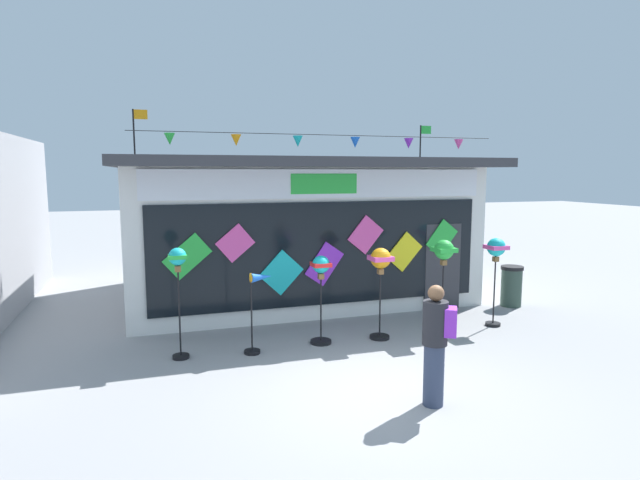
{
  "coord_description": "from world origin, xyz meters",
  "views": [
    {
      "loc": [
        -3.19,
        -6.66,
        3.18
      ],
      "look_at": [
        -0.04,
        3.03,
        1.85
      ],
      "focal_mm": 29.41,
      "sensor_mm": 36.0,
      "label": 1
    }
  ],
  "objects_px": {
    "wind_spinner_right": "(444,260)",
    "trash_bin": "(511,286)",
    "wind_spinner_far_left": "(178,272)",
    "person_near_camera": "(436,342)",
    "wind_spinner_left": "(258,301)",
    "wind_spinner_center_left": "(321,279)",
    "kite_shop_building": "(291,227)",
    "wind_spinner_center_right": "(381,267)",
    "wind_spinner_far_right": "(496,254)"
  },
  "relations": [
    {
      "from": "wind_spinner_far_left",
      "to": "person_near_camera",
      "type": "xyz_separation_m",
      "value": [
        3.21,
        -2.95,
        -0.63
      ]
    },
    {
      "from": "wind_spinner_far_left",
      "to": "wind_spinner_far_right",
      "type": "height_order",
      "value": "wind_spinner_far_left"
    },
    {
      "from": "wind_spinner_center_right",
      "to": "wind_spinner_far_right",
      "type": "relative_size",
      "value": 0.96
    },
    {
      "from": "wind_spinner_left",
      "to": "wind_spinner_center_right",
      "type": "xyz_separation_m",
      "value": [
        2.37,
        0.07,
        0.46
      ]
    },
    {
      "from": "wind_spinner_center_left",
      "to": "wind_spinner_left",
      "type": "bearing_deg",
      "value": -172.74
    },
    {
      "from": "wind_spinner_right",
      "to": "trash_bin",
      "type": "relative_size",
      "value": 1.95
    },
    {
      "from": "wind_spinner_center_right",
      "to": "wind_spinner_right",
      "type": "bearing_deg",
      "value": -5.81
    },
    {
      "from": "wind_spinner_far_left",
      "to": "wind_spinner_left",
      "type": "height_order",
      "value": "wind_spinner_far_left"
    },
    {
      "from": "kite_shop_building",
      "to": "wind_spinner_far_left",
      "type": "xyz_separation_m",
      "value": [
        -3.07,
        -4.18,
        -0.25
      ]
    },
    {
      "from": "kite_shop_building",
      "to": "wind_spinner_right",
      "type": "distance_m",
      "value": 4.78
    },
    {
      "from": "wind_spinner_far_left",
      "to": "wind_spinner_center_right",
      "type": "bearing_deg",
      "value": -1.06
    },
    {
      "from": "wind_spinner_center_right",
      "to": "wind_spinner_right",
      "type": "distance_m",
      "value": 1.29
    },
    {
      "from": "wind_spinner_far_left",
      "to": "wind_spinner_center_left",
      "type": "xyz_separation_m",
      "value": [
        2.54,
        0.01,
        -0.3
      ]
    },
    {
      "from": "wind_spinner_far_left",
      "to": "person_near_camera",
      "type": "height_order",
      "value": "wind_spinner_far_left"
    },
    {
      "from": "kite_shop_building",
      "to": "person_near_camera",
      "type": "distance_m",
      "value": 7.19
    },
    {
      "from": "wind_spinner_far_left",
      "to": "wind_spinner_right",
      "type": "xyz_separation_m",
      "value": [
        4.97,
        -0.2,
        -0.03
      ]
    },
    {
      "from": "trash_bin",
      "to": "wind_spinner_far_right",
      "type": "bearing_deg",
      "value": -138.57
    },
    {
      "from": "wind_spinner_center_right",
      "to": "wind_spinner_far_right",
      "type": "bearing_deg",
      "value": 1.14
    },
    {
      "from": "wind_spinner_far_left",
      "to": "person_near_camera",
      "type": "relative_size",
      "value": 1.14
    },
    {
      "from": "wind_spinner_left",
      "to": "wind_spinner_right",
      "type": "bearing_deg",
      "value": -0.92
    },
    {
      "from": "kite_shop_building",
      "to": "wind_spinner_center_right",
      "type": "relative_size",
      "value": 4.79
    },
    {
      "from": "wind_spinner_center_left",
      "to": "wind_spinner_right",
      "type": "bearing_deg",
      "value": -5.0
    },
    {
      "from": "wind_spinner_right",
      "to": "person_near_camera",
      "type": "bearing_deg",
      "value": -122.67
    },
    {
      "from": "wind_spinner_far_left",
      "to": "trash_bin",
      "type": "distance_m",
      "value": 7.87
    },
    {
      "from": "wind_spinner_center_right",
      "to": "person_near_camera",
      "type": "xyz_separation_m",
      "value": [
        -0.49,
        -2.88,
        -0.5
      ]
    },
    {
      "from": "wind_spinner_center_left",
      "to": "wind_spinner_right",
      "type": "xyz_separation_m",
      "value": [
        2.44,
        -0.21,
        0.27
      ]
    },
    {
      "from": "wind_spinner_center_left",
      "to": "kite_shop_building",
      "type": "bearing_deg",
      "value": 82.68
    },
    {
      "from": "wind_spinner_right",
      "to": "wind_spinner_far_right",
      "type": "xyz_separation_m",
      "value": [
        1.33,
        0.18,
        0.02
      ]
    },
    {
      "from": "wind_spinner_right",
      "to": "trash_bin",
      "type": "height_order",
      "value": "wind_spinner_right"
    },
    {
      "from": "wind_spinner_right",
      "to": "person_near_camera",
      "type": "distance_m",
      "value": 3.33
    },
    {
      "from": "wind_spinner_center_left",
      "to": "wind_spinner_center_right",
      "type": "xyz_separation_m",
      "value": [
        1.16,
        -0.08,
        0.17
      ]
    },
    {
      "from": "wind_spinner_right",
      "to": "wind_spinner_far_right",
      "type": "distance_m",
      "value": 1.34
    },
    {
      "from": "kite_shop_building",
      "to": "wind_spinner_left",
      "type": "relative_size",
      "value": 5.84
    },
    {
      "from": "wind_spinner_left",
      "to": "wind_spinner_center_left",
      "type": "height_order",
      "value": "wind_spinner_center_left"
    },
    {
      "from": "wind_spinner_left",
      "to": "wind_spinner_far_right",
      "type": "bearing_deg",
      "value": 1.41
    },
    {
      "from": "wind_spinner_far_right",
      "to": "trash_bin",
      "type": "bearing_deg",
      "value": 41.43
    },
    {
      "from": "kite_shop_building",
      "to": "wind_spinner_center_right",
      "type": "bearing_deg",
      "value": -81.64
    },
    {
      "from": "wind_spinner_far_right",
      "to": "trash_bin",
      "type": "relative_size",
      "value": 1.91
    },
    {
      "from": "trash_bin",
      "to": "person_near_camera",
      "type": "bearing_deg",
      "value": -137.13
    },
    {
      "from": "wind_spinner_center_left",
      "to": "person_near_camera",
      "type": "xyz_separation_m",
      "value": [
        0.67,
        -2.97,
        -0.33
      ]
    },
    {
      "from": "wind_spinner_left",
      "to": "wind_spinner_center_left",
      "type": "distance_m",
      "value": 1.26
    },
    {
      "from": "kite_shop_building",
      "to": "wind_spinner_left",
      "type": "height_order",
      "value": "kite_shop_building"
    },
    {
      "from": "person_near_camera",
      "to": "trash_bin",
      "type": "bearing_deg",
      "value": 164.26
    },
    {
      "from": "wind_spinner_far_left",
      "to": "person_near_camera",
      "type": "bearing_deg",
      "value": -42.61
    },
    {
      "from": "wind_spinner_right",
      "to": "person_near_camera",
      "type": "xyz_separation_m",
      "value": [
        -1.77,
        -2.75,
        -0.6
      ]
    },
    {
      "from": "wind_spinner_far_right",
      "to": "kite_shop_building",
      "type": "bearing_deg",
      "value": 127.58
    },
    {
      "from": "kite_shop_building",
      "to": "trash_bin",
      "type": "height_order",
      "value": "kite_shop_building"
    },
    {
      "from": "wind_spinner_far_left",
      "to": "trash_bin",
      "type": "height_order",
      "value": "wind_spinner_far_left"
    },
    {
      "from": "kite_shop_building",
      "to": "wind_spinner_far_right",
      "type": "bearing_deg",
      "value": -52.42
    },
    {
      "from": "wind_spinner_left",
      "to": "wind_spinner_center_right",
      "type": "bearing_deg",
      "value": 1.72
    }
  ]
}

